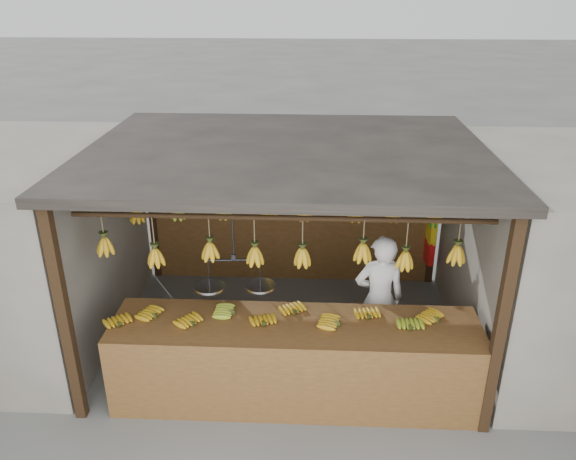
{
  "coord_description": "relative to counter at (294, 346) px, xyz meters",
  "views": [
    {
      "loc": [
        0.3,
        -5.84,
        4.02
      ],
      "look_at": [
        0.0,
        0.3,
        1.3
      ],
      "focal_mm": 35.0,
      "sensor_mm": 36.0,
      "label": 1
    }
  ],
  "objects": [
    {
      "name": "counter",
      "position": [
        0.0,
        0.0,
        0.0
      ],
      "size": [
        3.72,
        0.84,
        0.96
      ],
      "color": "brown",
      "rests_on": "ground"
    },
    {
      "name": "ground",
      "position": [
        -0.14,
        1.23,
        -0.72
      ],
      "size": [
        80.0,
        80.0,
        0.0
      ],
      "primitive_type": "plane",
      "color": "#5B5B57"
    },
    {
      "name": "hanging_bananas",
      "position": [
        -0.14,
        1.24,
        0.91
      ],
      "size": [
        3.62,
        2.25,
        0.38
      ],
      "color": "#B48313",
      "rests_on": "ground"
    },
    {
      "name": "bag_bundles",
      "position": [
        1.8,
        2.58,
        0.27
      ],
      "size": [
        0.08,
        0.26,
        1.2
      ],
      "color": "#1426BF",
      "rests_on": "ground"
    },
    {
      "name": "vendor",
      "position": [
        0.92,
        0.87,
        0.05
      ],
      "size": [
        0.6,
        0.43,
        1.54
      ],
      "primitive_type": "imported",
      "rotation": [
        0.0,
        0.0,
        3.25
      ],
      "color": "white",
      "rests_on": "ground"
    },
    {
      "name": "stall",
      "position": [
        -0.14,
        1.56,
        1.25
      ],
      "size": [
        4.3,
        3.3,
        2.4
      ],
      "color": "black",
      "rests_on": "ground"
    },
    {
      "name": "balance_scale",
      "position": [
        -0.6,
        0.23,
        0.57
      ],
      "size": [
        0.8,
        0.34,
        0.76
      ],
      "color": "black",
      "rests_on": "ground"
    }
  ]
}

